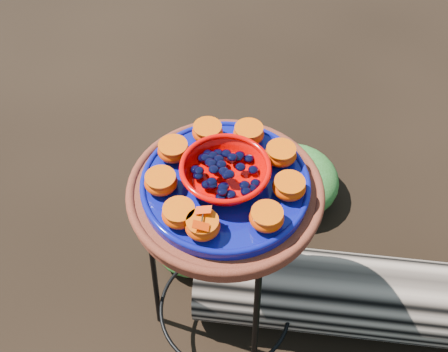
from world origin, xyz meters
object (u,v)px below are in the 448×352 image
Objects in this scene: terracotta_saucer at (225,194)px; red_bowl at (225,174)px; driftwood_log at (419,302)px; plant_stand at (225,274)px; cobalt_plate at (225,185)px.

red_bowl is at bearing 0.00° from terracotta_saucer.
red_bowl reaches higher than driftwood_log.
terracotta_saucer is 2.33× the size of red_bowl.
plant_stand is 0.65m from driftwood_log.
terracotta_saucer is 0.07m from red_bowl.
terracotta_saucer is at bearing -139.53° from driftwood_log.
plant_stand is 0.49× the size of driftwood_log.
cobalt_plate is 0.27× the size of driftwood_log.
red_bowl reaches higher than plant_stand.
cobalt_plate is 2.00× the size of red_bowl.
red_bowl is (0.00, 0.00, 0.04)m from cobalt_plate.
driftwood_log is (0.47, 0.40, -0.22)m from plant_stand.
terracotta_saucer is (0.00, 0.00, 0.37)m from plant_stand.
cobalt_plate is at bearing 0.00° from terracotta_saucer.
plant_stand is 1.82× the size of cobalt_plate.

